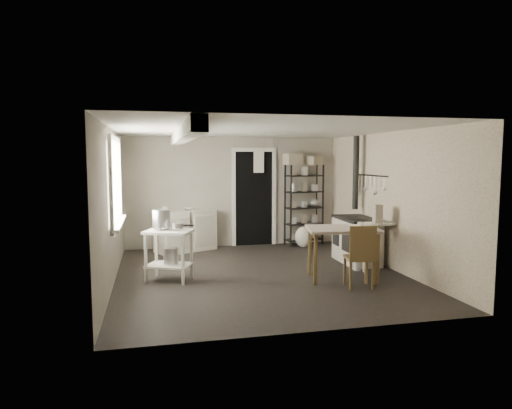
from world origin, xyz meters
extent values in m
plane|color=black|center=(0.00, 0.00, 0.00)|extent=(5.00, 5.00, 0.00)
plane|color=silver|center=(0.00, 0.00, 2.30)|extent=(5.00, 5.00, 0.00)
cube|color=#9F9687|center=(0.00, 2.50, 1.15)|extent=(4.50, 0.02, 2.30)
cube|color=#9F9687|center=(0.00, -2.50, 1.15)|extent=(4.50, 0.02, 2.30)
cube|color=#9F9687|center=(-2.25, 0.00, 1.15)|extent=(0.02, 5.00, 2.30)
cube|color=#9F9687|center=(2.25, 0.00, 1.15)|extent=(0.02, 5.00, 2.30)
cylinder|color=#BDBDC0|center=(-1.54, 0.04, 0.94)|extent=(0.33, 0.33, 0.28)
cylinder|color=#BDBDC0|center=(-1.30, -0.12, 0.85)|extent=(0.20, 0.20, 0.09)
cylinder|color=#BDBDC0|center=(-1.41, -0.06, 0.39)|extent=(0.27, 0.27, 0.24)
imported|color=silver|center=(-0.97, 2.18, 0.95)|extent=(0.34, 0.34, 0.06)
imported|color=silver|center=(-1.44, 2.08, 0.97)|extent=(0.14, 0.14, 0.10)
imported|color=silver|center=(1.26, 2.25, 1.37)|extent=(0.11, 0.12, 0.20)
cube|color=beige|center=(1.26, 2.31, 2.01)|extent=(0.39, 0.35, 0.23)
cube|color=beige|center=(1.73, 2.28, 1.99)|extent=(0.35, 0.34, 0.17)
cube|color=beige|center=(1.92, -0.22, 1.01)|extent=(0.17, 0.23, 0.31)
imported|color=silver|center=(1.41, -0.66, 0.80)|extent=(0.11, 0.11, 0.09)
ellipsoid|color=silver|center=(1.41, 2.00, 0.24)|extent=(0.41, 0.36, 0.43)
cylinder|color=silver|center=(1.64, -0.10, 0.07)|extent=(0.16, 0.16, 0.15)
camera|label=1|loc=(-1.66, -6.98, 1.86)|focal=32.00mm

